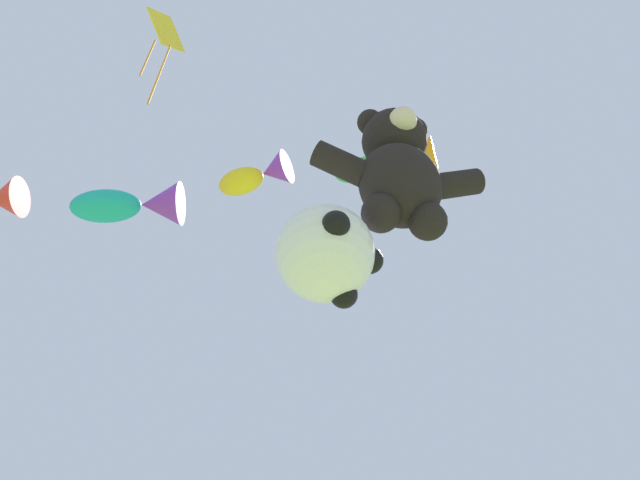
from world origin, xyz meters
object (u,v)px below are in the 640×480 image
fish_kite_emerald (391,163)px  fish_kite_goldfin (258,176)px  soccer_ball_kite (326,254)px  fish_kite_teal (133,205)px  teddy_bear_kite (398,170)px  diamond_kite (163,39)px

fish_kite_emerald → fish_kite_goldfin: 2.53m
soccer_ball_kite → fish_kite_teal: fish_kite_teal is taller
teddy_bear_kite → diamond_kite: size_ratio=0.77×
diamond_kite → fish_kite_emerald: bearing=19.2°
fish_kite_emerald → diamond_kite: bearing=-160.8°
fish_kite_emerald → fish_kite_goldfin: fish_kite_goldfin is taller
teddy_bear_kite → diamond_kite: diamond_kite is taller
fish_kite_goldfin → diamond_kite: bearing=-127.1°
fish_kite_goldfin → fish_kite_teal: (-2.17, 0.75, -0.53)m
fish_kite_emerald → fish_kite_goldfin: (-2.27, 1.06, 0.33)m
fish_kite_emerald → fish_kite_teal: size_ratio=0.84×
teddy_bear_kite → soccer_ball_kite: bearing=168.9°
diamond_kite → fish_kite_teal: bearing=94.8°
teddy_bear_kite → fish_kite_teal: 6.30m
fish_kite_teal → teddy_bear_kite: bearing=-48.4°
fish_kite_teal → diamond_kite: 3.29m
teddy_bear_kite → diamond_kite: 4.93m
teddy_bear_kite → diamond_kite: (-3.34, 0.82, 3.53)m
fish_kite_teal → diamond_kite: bearing=-85.2°
soccer_ball_kite → diamond_kite: (-2.47, 0.65, 5.02)m
fish_kite_goldfin → soccer_ball_kite: bearing=-79.7°
soccer_ball_kite → fish_kite_goldfin: bearing=100.3°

